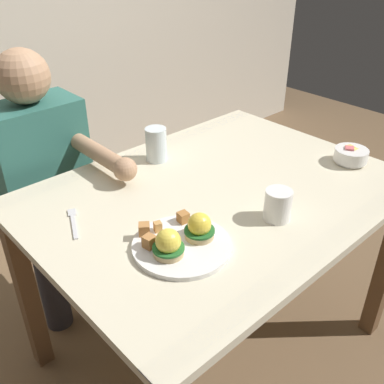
% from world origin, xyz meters
% --- Properties ---
extents(ground_plane, '(6.00, 6.00, 0.00)m').
position_xyz_m(ground_plane, '(0.00, 0.00, 0.00)').
color(ground_plane, brown).
extents(dining_table, '(1.20, 0.90, 0.74)m').
position_xyz_m(dining_table, '(0.00, 0.00, 0.63)').
color(dining_table, beige).
rests_on(dining_table, ground_plane).
extents(eggs_benedict_plate, '(0.27, 0.27, 0.09)m').
position_xyz_m(eggs_benedict_plate, '(-0.29, -0.15, 0.77)').
color(eggs_benedict_plate, white).
rests_on(eggs_benedict_plate, dining_table).
extents(fruit_bowl, '(0.12, 0.12, 0.06)m').
position_xyz_m(fruit_bowl, '(0.49, -0.19, 0.77)').
color(fruit_bowl, white).
rests_on(fruit_bowl, dining_table).
extents(coffee_mug, '(0.11, 0.08, 0.09)m').
position_xyz_m(coffee_mug, '(0.01, -0.23, 0.79)').
color(coffee_mug, white).
rests_on(coffee_mug, dining_table).
extents(fork, '(0.08, 0.15, 0.00)m').
position_xyz_m(fork, '(-0.44, 0.16, 0.74)').
color(fork, silver).
rests_on(fork, dining_table).
extents(water_glass_near, '(0.08, 0.08, 0.13)m').
position_xyz_m(water_glass_near, '(-0.01, 0.31, 0.80)').
color(water_glass_near, silver).
rests_on(water_glass_near, dining_table).
extents(diner_person, '(0.34, 0.54, 1.14)m').
position_xyz_m(diner_person, '(-0.32, 0.60, 0.65)').
color(diner_person, '#33333D').
rests_on(diner_person, ground_plane).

